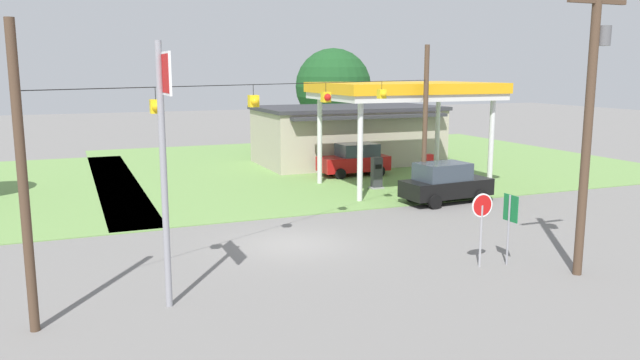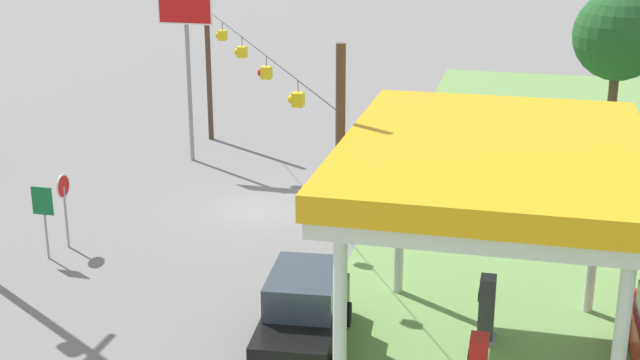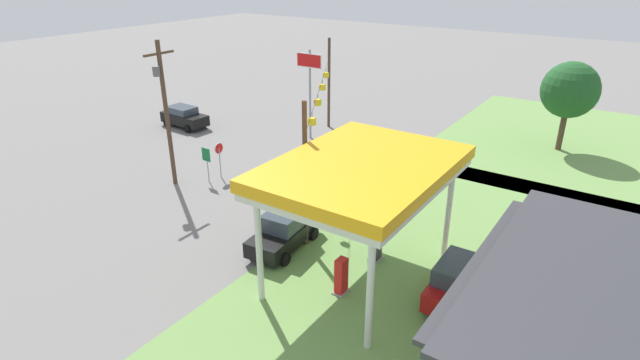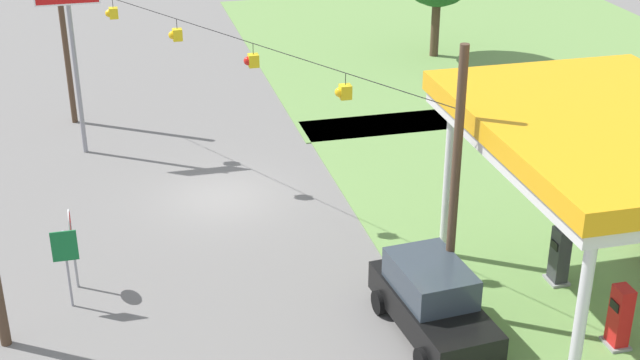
# 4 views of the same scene
# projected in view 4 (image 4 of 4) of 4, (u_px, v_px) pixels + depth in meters

# --- Properties ---
(ground_plane) EXTENTS (160.00, 160.00, 0.00)m
(ground_plane) POSITION_uv_depth(u_px,v_px,m) (222.00, 197.00, 31.29)
(ground_plane) COLOR slate
(grass_verge_opposite_corner) EXTENTS (24.00, 24.00, 0.04)m
(grass_verge_opposite_corner) POSITION_uv_depth(u_px,v_px,m) (469.00, 41.00, 48.85)
(grass_verge_opposite_corner) COLOR #6B934C
(grass_verge_opposite_corner) RESTS_ON ground
(gas_station_canopy) EXTENTS (9.27, 6.70, 5.82)m
(gas_station_canopy) POSITION_uv_depth(u_px,v_px,m) (610.00, 136.00, 22.49)
(gas_station_canopy) COLOR silver
(gas_station_canopy) RESTS_ON ground
(fuel_pump_near) EXTENTS (0.71, 0.56, 1.78)m
(fuel_pump_near) POSITION_uv_depth(u_px,v_px,m) (559.00, 257.00, 25.80)
(fuel_pump_near) COLOR gray
(fuel_pump_near) RESTS_ON ground
(fuel_pump_far) EXTENTS (0.71, 0.56, 1.78)m
(fuel_pump_far) POSITION_uv_depth(u_px,v_px,m) (620.00, 319.00, 22.95)
(fuel_pump_far) COLOR gray
(fuel_pump_far) RESTS_ON ground
(car_at_pumps_front) EXTENTS (4.69, 2.41, 2.00)m
(car_at_pumps_front) POSITION_uv_depth(u_px,v_px,m) (432.00, 300.00, 23.45)
(car_at_pumps_front) COLOR black
(car_at_pumps_front) RESTS_ON ground
(stop_sign_roadside) EXTENTS (0.80, 0.08, 2.50)m
(stop_sign_roadside) POSITION_uv_depth(u_px,v_px,m) (71.00, 232.00, 25.18)
(stop_sign_roadside) COLOR #99999E
(stop_sign_roadside) RESTS_ON ground
(stop_sign_overhead) EXTENTS (0.22, 2.35, 7.26)m
(stop_sign_overhead) POSITION_uv_depth(u_px,v_px,m) (70.00, 22.00, 32.70)
(stop_sign_overhead) COLOR gray
(stop_sign_overhead) RESTS_ON ground
(route_sign) EXTENTS (0.10, 0.70, 2.40)m
(route_sign) POSITION_uv_depth(u_px,v_px,m) (65.00, 253.00, 24.28)
(route_sign) COLOR gray
(route_sign) RESTS_ON ground
(signal_span_gantry) EXTENTS (17.68, 10.24, 7.70)m
(signal_span_gantry) POSITION_uv_depth(u_px,v_px,m) (215.00, 83.00, 29.50)
(signal_span_gantry) COLOR #4C3828
(signal_span_gantry) RESTS_ON ground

